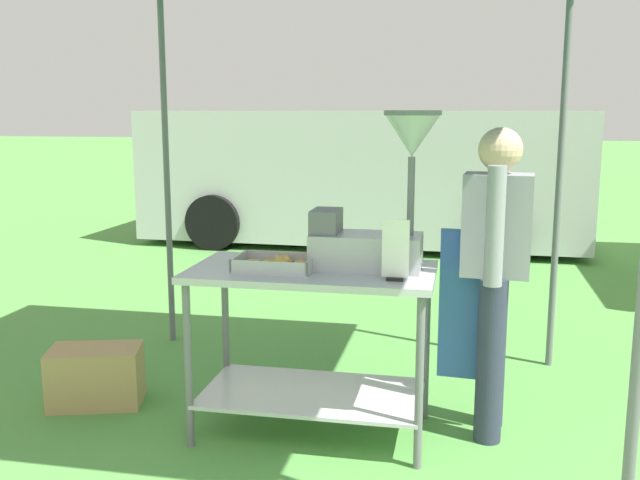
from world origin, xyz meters
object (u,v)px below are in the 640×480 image
object	(u,v)px
donut_cart	(312,316)
vendor	(494,267)
donut_tray	(277,265)
donut_fryer	(379,210)
menu_sign	(395,254)
van_silver	(362,174)
supply_crate	(96,376)

from	to	relation	value
donut_cart	vendor	bearing A→B (deg)	11.15
donut_tray	donut_fryer	world-z (taller)	donut_fryer
menu_sign	vendor	xyz separation A→B (m)	(0.47, 0.36, -0.12)
van_silver	donut_cart	bearing A→B (deg)	-84.47
donut_cart	donut_fryer	size ratio (longest dim) A/B	1.57
donut_tray	van_silver	bearing A→B (deg)	93.77
donut_tray	supply_crate	size ratio (longest dim) A/B	0.68
vendor	donut_fryer	bearing A→B (deg)	-167.76
van_silver	menu_sign	bearing A→B (deg)	-80.38
van_silver	donut_tray	bearing A→B (deg)	-86.23
donut_fryer	vendor	xyz separation A→B (m)	(0.58, 0.13, -0.29)
supply_crate	van_silver	xyz separation A→B (m)	(0.76, 5.56, 0.71)
supply_crate	donut_cart	bearing A→B (deg)	-4.64
donut_cart	supply_crate	distance (m)	1.40
vendor	van_silver	size ratio (longest dim) A/B	0.29
donut_fryer	vendor	size ratio (longest dim) A/B	0.50
donut_cart	menu_sign	size ratio (longest dim) A/B	4.25
donut_tray	supply_crate	bearing A→B (deg)	171.19
donut_fryer	menu_sign	size ratio (longest dim) A/B	2.72
donut_tray	vendor	bearing A→B (deg)	13.00
menu_sign	van_silver	distance (m)	5.92
donut_cart	vendor	distance (m)	0.97
donut_cart	donut_fryer	world-z (taller)	donut_fryer
donut_tray	vendor	xyz separation A→B (m)	(1.08, 0.25, -0.01)
menu_sign	vendor	world-z (taller)	vendor
supply_crate	vendor	bearing A→B (deg)	1.89
donut_tray	donut_cart	bearing A→B (deg)	22.40
donut_fryer	menu_sign	xyz separation A→B (m)	(0.11, -0.23, -0.18)
donut_cart	van_silver	world-z (taller)	van_silver
donut_tray	van_silver	size ratio (longest dim) A/B	0.07
donut_cart	menu_sign	xyz separation A→B (m)	(0.44, -0.18, 0.38)
menu_sign	van_silver	bearing A→B (deg)	99.62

